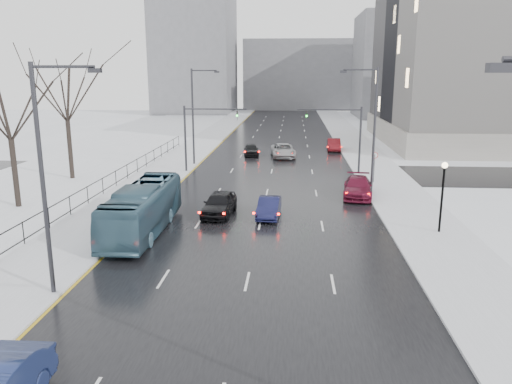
% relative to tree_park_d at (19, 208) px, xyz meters
% --- Properties ---
extents(road, '(16.00, 150.00, 0.04)m').
position_rel_tree_park_d_xyz_m(road, '(17.80, 26.00, 0.02)').
color(road, black).
rests_on(road, ground).
extents(cross_road, '(130.00, 10.00, 0.04)m').
position_rel_tree_park_d_xyz_m(cross_road, '(17.80, 14.00, 0.02)').
color(cross_road, black).
rests_on(cross_road, ground).
extents(sidewalk_left, '(5.00, 150.00, 0.16)m').
position_rel_tree_park_d_xyz_m(sidewalk_left, '(7.30, 26.00, 0.08)').
color(sidewalk_left, silver).
rests_on(sidewalk_left, ground).
extents(sidewalk_right, '(5.00, 150.00, 0.16)m').
position_rel_tree_park_d_xyz_m(sidewalk_right, '(28.30, 26.00, 0.08)').
color(sidewalk_right, silver).
rests_on(sidewalk_right, ground).
extents(park_strip, '(14.00, 150.00, 0.12)m').
position_rel_tree_park_d_xyz_m(park_strip, '(-2.20, 26.00, 0.06)').
color(park_strip, white).
rests_on(park_strip, ground).
extents(tree_park_d, '(8.75, 8.75, 12.50)m').
position_rel_tree_park_d_xyz_m(tree_park_d, '(0.00, 0.00, 0.00)').
color(tree_park_d, black).
rests_on(tree_park_d, ground).
extents(tree_park_e, '(9.45, 9.45, 13.50)m').
position_rel_tree_park_d_xyz_m(tree_park_e, '(-0.40, 10.00, 0.00)').
color(tree_park_e, black).
rests_on(tree_park_e, ground).
extents(iron_fence, '(0.06, 70.00, 1.30)m').
position_rel_tree_park_d_xyz_m(iron_fence, '(4.80, -4.00, 0.91)').
color(iron_fence, black).
rests_on(iron_fence, sidewalk_left).
extents(streetlight_r_mid, '(2.95, 0.25, 10.00)m').
position_rel_tree_park_d_xyz_m(streetlight_r_mid, '(25.97, 6.00, 5.62)').
color(streetlight_r_mid, '#2D2D33').
rests_on(streetlight_r_mid, ground).
extents(streetlight_l_near, '(2.95, 0.25, 10.00)m').
position_rel_tree_park_d_xyz_m(streetlight_l_near, '(9.63, -14.00, 5.62)').
color(streetlight_l_near, '#2D2D33').
rests_on(streetlight_l_near, ground).
extents(streetlight_l_far, '(2.95, 0.25, 10.00)m').
position_rel_tree_park_d_xyz_m(streetlight_l_far, '(9.63, 18.00, 5.62)').
color(streetlight_l_far, '#2D2D33').
rests_on(streetlight_l_far, ground).
extents(lamppost_r_mid, '(0.36, 0.36, 4.28)m').
position_rel_tree_park_d_xyz_m(lamppost_r_mid, '(28.80, -4.00, 2.94)').
color(lamppost_r_mid, black).
rests_on(lamppost_r_mid, sidewalk_right).
extents(mast_signal_right, '(6.10, 0.33, 6.50)m').
position_rel_tree_park_d_xyz_m(mast_signal_right, '(25.13, 14.00, 4.11)').
color(mast_signal_right, '#2D2D33').
rests_on(mast_signal_right, ground).
extents(mast_signal_left, '(6.10, 0.33, 6.50)m').
position_rel_tree_park_d_xyz_m(mast_signal_left, '(10.47, 14.00, 4.11)').
color(mast_signal_left, '#2D2D33').
rests_on(mast_signal_left, ground).
extents(no_uturn_sign, '(0.60, 0.06, 2.70)m').
position_rel_tree_park_d_xyz_m(no_uturn_sign, '(27.00, 10.00, 2.30)').
color(no_uturn_sign, '#2D2D33').
rests_on(no_uturn_sign, sidewalk_right).
extents(bldg_far_right, '(24.00, 20.00, 22.00)m').
position_rel_tree_park_d_xyz_m(bldg_far_right, '(45.80, 81.00, 11.00)').
color(bldg_far_right, slate).
rests_on(bldg_far_right, ground).
extents(bldg_far_left, '(18.00, 22.00, 28.00)m').
position_rel_tree_park_d_xyz_m(bldg_far_left, '(-4.20, 91.00, 14.00)').
color(bldg_far_left, slate).
rests_on(bldg_far_left, ground).
extents(bldg_far_center, '(30.00, 18.00, 18.00)m').
position_rel_tree_park_d_xyz_m(bldg_far_center, '(21.80, 106.00, 9.00)').
color(bldg_far_center, slate).
rests_on(bldg_far_center, ground).
extents(bus, '(2.59, 10.60, 2.95)m').
position_rel_tree_park_d_xyz_m(bus, '(10.80, -4.99, 1.51)').
color(bus, '#3B6073').
rests_on(bus, road).
extents(sedan_center_near, '(2.24, 4.82, 1.60)m').
position_rel_tree_park_d_xyz_m(sedan_center_near, '(14.87, -0.90, 0.84)').
color(sedan_center_near, black).
rests_on(sedan_center_near, road).
extents(sedan_right_near, '(1.61, 4.09, 1.33)m').
position_rel_tree_park_d_xyz_m(sedan_right_near, '(18.30, -1.15, 0.70)').
color(sedan_right_near, '#14173E').
rests_on(sedan_right_near, road).
extents(sedan_right_cross, '(3.22, 5.88, 1.56)m').
position_rel_tree_park_d_xyz_m(sedan_right_cross, '(18.74, 23.62, 0.82)').
color(sedan_right_cross, '#A0A1A3').
rests_on(sedan_right_cross, road).
extents(sedan_right_far, '(2.81, 5.55, 1.54)m').
position_rel_tree_park_d_xyz_m(sedan_right_far, '(25.00, 5.04, 0.81)').
color(sedan_right_far, maroon).
rests_on(sedan_right_far, road).
extents(sedan_center_far, '(2.13, 4.25, 1.39)m').
position_rel_tree_park_d_xyz_m(sedan_center_far, '(14.96, 24.53, 0.73)').
color(sedan_center_far, black).
rests_on(sedan_center_far, road).
extents(sedan_right_distant, '(1.70, 4.55, 1.48)m').
position_rel_tree_park_d_xyz_m(sedan_right_distant, '(25.00, 29.15, 0.78)').
color(sedan_right_distant, maroon).
rests_on(sedan_right_distant, road).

